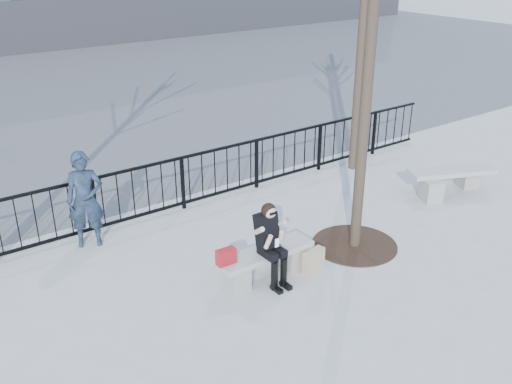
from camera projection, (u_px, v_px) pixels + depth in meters
ground at (265, 277)px, 9.14m from camera, size 120.00×120.00×0.00m
street_surface at (14, 91)px, 20.25m from camera, size 60.00×23.00×0.01m
railing at (174, 185)px, 11.14m from camera, size 14.00×0.06×1.10m
tree_grate at (354, 245)px, 10.08m from camera, size 1.50×1.50×0.02m
bench_main at (265, 261)px, 9.02m from camera, size 1.65×0.46×0.49m
bench_second at (451, 178)px, 12.02m from camera, size 1.84×0.51×0.55m
seated_woman at (271, 244)px, 8.75m from camera, size 0.50×0.64×1.34m
handbag at (226, 257)px, 8.52m from camera, size 0.30×0.15×0.25m
shopping_bag at (313, 261)px, 9.23m from camera, size 0.42×0.22×0.38m
standing_man at (85, 200)px, 9.77m from camera, size 0.74×0.62×1.73m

